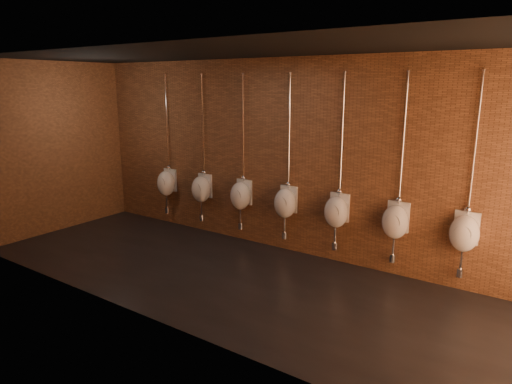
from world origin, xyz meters
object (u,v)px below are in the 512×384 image
(urinal_2, at_px, (241,195))
(urinal_1, at_px, (201,188))
(urinal_5, at_px, (395,220))
(urinal_0, at_px, (166,182))
(urinal_3, at_px, (285,202))
(urinal_4, at_px, (336,211))
(urinal_6, at_px, (464,232))

(urinal_2, bearing_deg, urinal_1, 180.00)
(urinal_5, bearing_deg, urinal_0, 180.00)
(urinal_3, height_order, urinal_5, same)
(urinal_2, distance_m, urinal_5, 2.76)
(urinal_1, bearing_deg, urinal_3, 0.00)
(urinal_5, bearing_deg, urinal_2, 180.00)
(urinal_4, xyz_separation_m, urinal_6, (1.84, 0.00, 0.00))
(urinal_3, xyz_separation_m, urinal_4, (0.92, 0.00, 0.00))
(urinal_1, bearing_deg, urinal_2, 0.00)
(urinal_1, distance_m, urinal_4, 2.76)
(urinal_4, relative_size, urinal_6, 1.00)
(urinal_3, xyz_separation_m, urinal_5, (1.84, 0.00, 0.00))
(urinal_2, distance_m, urinal_3, 0.92)
(urinal_2, distance_m, urinal_4, 1.84)
(urinal_0, bearing_deg, urinal_3, 0.00)
(urinal_1, distance_m, urinal_3, 1.84)
(urinal_3, relative_size, urinal_4, 1.00)
(urinal_1, relative_size, urinal_5, 1.00)
(urinal_0, relative_size, urinal_2, 1.00)
(urinal_1, bearing_deg, urinal_0, 180.00)
(urinal_0, height_order, urinal_4, same)
(urinal_4, distance_m, urinal_6, 1.84)
(urinal_6, bearing_deg, urinal_4, 180.00)
(urinal_0, xyz_separation_m, urinal_2, (1.84, 0.00, 0.00))
(urinal_0, relative_size, urinal_3, 1.00)
(urinal_0, distance_m, urinal_1, 0.92)
(urinal_0, bearing_deg, urinal_5, 0.00)
(urinal_4, relative_size, urinal_5, 1.00)
(urinal_5, distance_m, urinal_6, 0.92)
(urinal_0, bearing_deg, urinal_4, 0.00)
(urinal_3, distance_m, urinal_4, 0.92)
(urinal_5, height_order, urinal_6, same)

